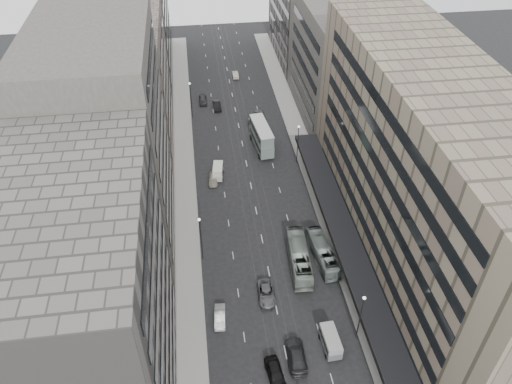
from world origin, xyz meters
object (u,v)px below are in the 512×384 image
bus_far (299,257)px  sedan_0 (275,373)px  panel_van (218,171)px  sedan_2 (266,293)px  bus_near (322,253)px  vw_microbus (331,341)px  double_decker (262,136)px  sedan_1 (220,317)px

bus_far → sedan_0: bus_far is taller
bus_far → panel_van: bus_far is taller
sedan_0 → sedan_2: bearing=80.0°
bus_far → sedan_2: size_ratio=2.26×
bus_near → sedan_0: size_ratio=2.10×
vw_microbus → bus_far: bearing=91.9°
double_decker → sedan_1: (-11.60, -40.64, -2.15)m
vw_microbus → sedan_0: (-7.73, -3.26, -0.53)m
sedan_1 → sedan_2: size_ratio=0.81×
sedan_1 → sedan_2: bearing=29.3°
panel_van → sedan_1: (-2.21, -32.24, -0.69)m
bus_far → sedan_1: bus_far is taller
sedan_1 → bus_near: bearing=33.8°
panel_van → sedan_0: size_ratio=0.85×
sedan_0 → sedan_1: sedan_0 is taller
double_decker → sedan_2: 37.85m
vw_microbus → panel_van: panel_van is taller
bus_near → bus_far: (-3.78, -0.60, 0.18)m
bus_far → panel_van: size_ratio=2.78×
bus_near → double_decker: bearing=-86.0°
sedan_0 → sedan_1: bearing=116.4°
bus_near → panel_van: size_ratio=2.46×
double_decker → sedan_2: double_decker is taller
bus_far → double_decker: bearing=-84.4°
sedan_0 → sedan_2: size_ratio=0.95×
vw_microbus → sedan_1: 15.14m
bus_near → sedan_2: 11.33m
bus_near → sedan_1: bus_near is taller
double_decker → panel_van: 12.68m
bus_near → sedan_1: size_ratio=2.47×
bus_far → panel_van: bearing=-62.4°
bus_far → sedan_1: size_ratio=2.79×
bus_near → vw_microbus: bus_near is taller
panel_van → sedan_2: (4.66, -29.09, -0.66)m
bus_near → double_decker: 31.89m
panel_van → sedan_0: 41.87m
vw_microbus → sedan_1: (-13.80, 6.19, -0.68)m
bus_near → sedan_2: bearing=27.3°
panel_van → sedan_1: bearing=-86.4°
bus_far → sedan_0: (-6.60, -18.01, -0.77)m
double_decker → sedan_1: double_decker is taller
double_decker → sedan_1: bearing=-112.1°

